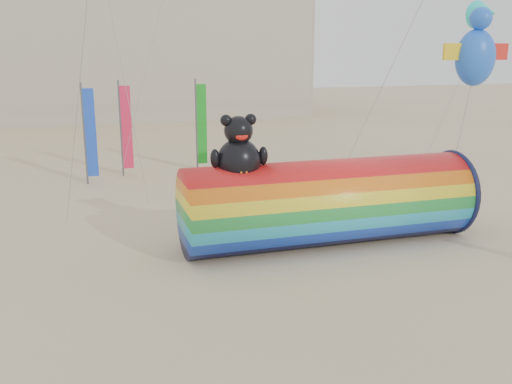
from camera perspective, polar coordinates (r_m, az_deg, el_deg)
name	(u,v)px	position (r m, az deg, el deg)	size (l,w,h in m)	color
ground	(255,282)	(17.37, -0.11, -8.99)	(160.00, 160.00, 0.00)	#CCB58C
windsock_assembly	(328,200)	(20.41, 7.24, -0.79)	(10.49, 3.19, 4.83)	red
festival_banners	(140,128)	(31.53, -11.52, 6.25)	(6.76, 1.74, 5.20)	#59595E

